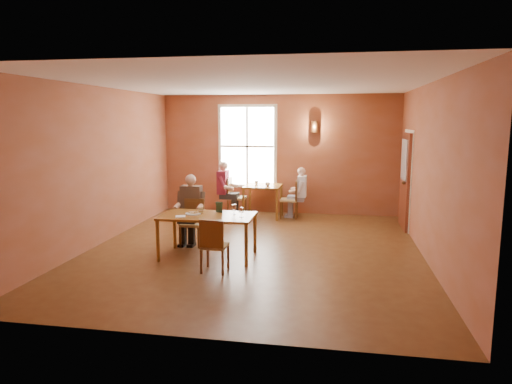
% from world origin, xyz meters
% --- Properties ---
extents(ground, '(6.00, 7.00, 0.01)m').
position_xyz_m(ground, '(0.00, 0.00, 0.00)').
color(ground, brown).
rests_on(ground, ground).
extents(wall_back, '(6.00, 0.04, 3.00)m').
position_xyz_m(wall_back, '(0.00, 3.50, 1.50)').
color(wall_back, brown).
rests_on(wall_back, ground).
extents(wall_front, '(6.00, 0.04, 3.00)m').
position_xyz_m(wall_front, '(0.00, -3.50, 1.50)').
color(wall_front, brown).
rests_on(wall_front, ground).
extents(wall_left, '(0.04, 7.00, 3.00)m').
position_xyz_m(wall_left, '(-3.00, 0.00, 1.50)').
color(wall_left, brown).
rests_on(wall_left, ground).
extents(wall_right, '(0.04, 7.00, 3.00)m').
position_xyz_m(wall_right, '(3.00, 0.00, 1.50)').
color(wall_right, brown).
rests_on(wall_right, ground).
extents(ceiling, '(6.00, 7.00, 0.04)m').
position_xyz_m(ceiling, '(0.00, 0.00, 3.00)').
color(ceiling, white).
rests_on(ceiling, wall_back).
extents(window, '(1.36, 0.10, 1.96)m').
position_xyz_m(window, '(-0.80, 3.45, 1.70)').
color(window, white).
rests_on(window, wall_back).
extents(door, '(0.12, 1.04, 2.10)m').
position_xyz_m(door, '(2.94, 2.30, 1.05)').
color(door, maroon).
rests_on(door, ground).
extents(wall_sconce, '(0.16, 0.16, 0.28)m').
position_xyz_m(wall_sconce, '(0.90, 3.40, 2.20)').
color(wall_sconce, brown).
rests_on(wall_sconce, wall_back).
extents(main_table, '(1.60, 0.90, 0.75)m').
position_xyz_m(main_table, '(-0.71, -0.56, 0.37)').
color(main_table, brown).
rests_on(main_table, ground).
extents(chair_diner_main, '(0.39, 0.39, 0.88)m').
position_xyz_m(chair_diner_main, '(-1.21, 0.09, 0.44)').
color(chair_diner_main, brown).
rests_on(chair_diner_main, ground).
extents(diner_main, '(0.52, 0.52, 1.29)m').
position_xyz_m(diner_main, '(-1.21, 0.06, 0.65)').
color(diner_main, black).
rests_on(diner_main, ground).
extents(chair_empty, '(0.39, 0.39, 0.86)m').
position_xyz_m(chair_empty, '(-0.40, -1.28, 0.43)').
color(chair_empty, '#3C200E').
rests_on(chair_empty, ground).
extents(plate_food, '(0.33, 0.33, 0.04)m').
position_xyz_m(plate_food, '(-0.98, -0.55, 0.77)').
color(plate_food, silver).
rests_on(plate_food, main_table).
extents(sandwich, '(0.11, 0.11, 0.10)m').
position_xyz_m(sandwich, '(-0.87, -0.46, 0.80)').
color(sandwich, tan).
rests_on(sandwich, main_table).
extents(goblet_a, '(0.08, 0.08, 0.19)m').
position_xyz_m(goblet_a, '(-0.28, -0.44, 0.84)').
color(goblet_a, silver).
rests_on(goblet_a, main_table).
extents(goblet_b, '(0.10, 0.10, 0.19)m').
position_xyz_m(goblet_b, '(-0.10, -0.64, 0.84)').
color(goblet_b, white).
rests_on(goblet_b, main_table).
extents(menu_stand, '(0.13, 0.08, 0.19)m').
position_xyz_m(menu_stand, '(-0.57, -0.33, 0.85)').
color(menu_stand, '#1D3221').
rests_on(menu_stand, main_table).
extents(knife, '(0.19, 0.02, 0.00)m').
position_xyz_m(knife, '(-0.79, -0.85, 0.75)').
color(knife, silver).
rests_on(knife, main_table).
extents(napkin, '(0.21, 0.21, 0.01)m').
position_xyz_m(napkin, '(-1.14, -0.76, 0.75)').
color(napkin, white).
rests_on(napkin, main_table).
extents(second_table, '(0.89, 0.89, 0.78)m').
position_xyz_m(second_table, '(-0.31, 2.91, 0.39)').
color(second_table, brown).
rests_on(second_table, ground).
extents(chair_diner_white, '(0.41, 0.41, 0.92)m').
position_xyz_m(chair_diner_white, '(0.34, 2.91, 0.46)').
color(chair_diner_white, brown).
rests_on(chair_diner_white, ground).
extents(diner_white, '(0.48, 0.48, 1.19)m').
position_xyz_m(diner_white, '(0.37, 2.91, 0.60)').
color(diner_white, white).
rests_on(diner_white, ground).
extents(chair_diner_maroon, '(0.42, 0.42, 0.95)m').
position_xyz_m(chair_diner_maroon, '(-0.96, 2.91, 0.47)').
color(chair_diner_maroon, '#45220E').
rests_on(chair_diner_maroon, ground).
extents(diner_maroon, '(0.53, 0.53, 1.31)m').
position_xyz_m(diner_maroon, '(-0.99, 2.91, 0.66)').
color(diner_maroon, maroon).
rests_on(diner_maroon, ground).
extents(cup_a, '(0.13, 0.13, 0.09)m').
position_xyz_m(cup_a, '(-0.17, 2.80, 0.83)').
color(cup_a, silver).
rests_on(cup_a, second_table).
extents(cup_b, '(0.12, 0.12, 0.09)m').
position_xyz_m(cup_b, '(-0.48, 2.99, 0.83)').
color(cup_b, silver).
rests_on(cup_b, second_table).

